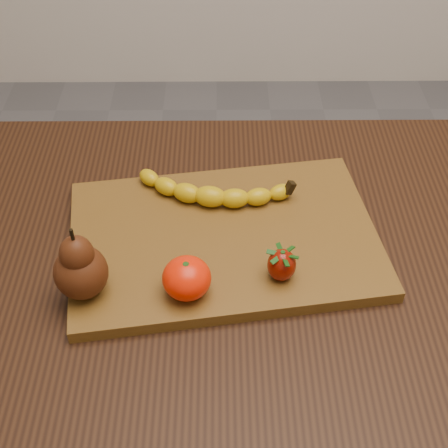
{
  "coord_description": "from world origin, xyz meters",
  "views": [
    {
      "loc": [
        0.02,
        -0.62,
        1.43
      ],
      "look_at": [
        0.02,
        0.03,
        0.8
      ],
      "focal_mm": 50.0,
      "sensor_mm": 36.0,
      "label": 1
    }
  ],
  "objects_px": {
    "table": "(212,299)",
    "pear": "(79,262)",
    "cutting_board": "(224,238)",
    "mandarin": "(187,278)"
  },
  "relations": [
    {
      "from": "table",
      "to": "pear",
      "type": "relative_size",
      "value": 8.89
    },
    {
      "from": "table",
      "to": "mandarin",
      "type": "height_order",
      "value": "mandarin"
    },
    {
      "from": "cutting_board",
      "to": "pear",
      "type": "height_order",
      "value": "pear"
    },
    {
      "from": "table",
      "to": "pear",
      "type": "bearing_deg",
      "value": -155.26
    },
    {
      "from": "mandarin",
      "to": "table",
      "type": "bearing_deg",
      "value": 69.76
    },
    {
      "from": "cutting_board",
      "to": "pear",
      "type": "relative_size",
      "value": 4.0
    },
    {
      "from": "pear",
      "to": "mandarin",
      "type": "bearing_deg",
      "value": -1.73
    },
    {
      "from": "cutting_board",
      "to": "pear",
      "type": "bearing_deg",
      "value": -158.75
    },
    {
      "from": "table",
      "to": "pear",
      "type": "distance_m",
      "value": 0.25
    },
    {
      "from": "mandarin",
      "to": "cutting_board",
      "type": "bearing_deg",
      "value": 65.71
    }
  ]
}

